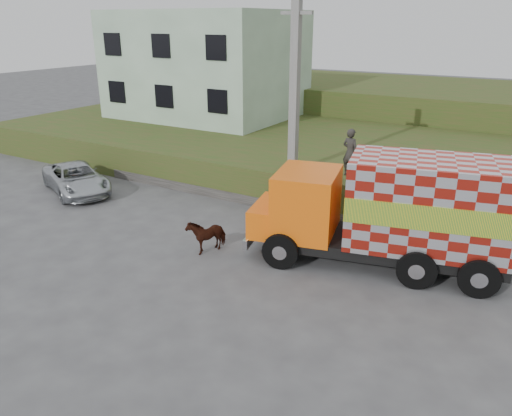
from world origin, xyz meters
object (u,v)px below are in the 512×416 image
Objects in this scene: cow at (207,234)px; pedestrian at (350,153)px; suv at (76,179)px; utility_pole at (294,104)px; cargo_truck at (393,211)px.

pedestrian is (2.68, 5.39, 1.85)m from cow.
cow is 0.29× the size of suv.
suv is 11.60m from pedestrian.
utility_pole is 9.95m from suv.
utility_pole is at bearing 135.61° from cargo_truck.
cargo_truck reaches higher than suv.
utility_pole is at bearing 101.74° from cow.
utility_pole is 4.48× the size of pedestrian.
utility_pole reaches higher than cow.
cow is 8.43m from suv.
utility_pole is 6.00m from cow.
cargo_truck reaches higher than pedestrian.
cargo_truck is 6.17× the size of cow.
suv is (-13.56, -0.08, -1.13)m from cargo_truck.
pedestrian is at bearing 114.53° from cargo_truck.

